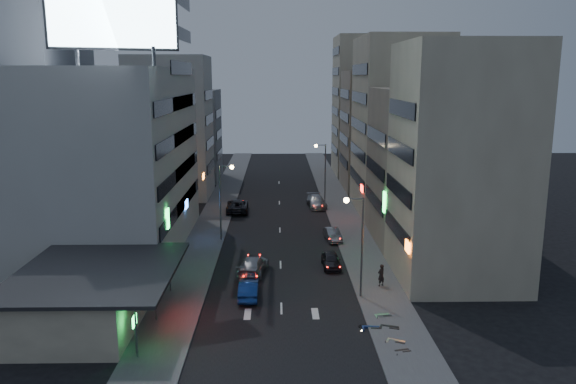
{
  "coord_description": "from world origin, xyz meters",
  "views": [
    {
      "loc": [
        -0.26,
        -35.7,
        17.23
      ],
      "look_at": [
        0.76,
        17.63,
        6.16
      ],
      "focal_mm": 35.0,
      "sensor_mm": 36.0,
      "label": 1
    }
  ],
  "objects_px": {
    "parked_car_right_mid": "(333,235)",
    "scooter_silver_b": "(390,307)",
    "parked_car_right_far": "(316,202)",
    "scooter_black_a": "(409,341)",
    "scooter_silver_a": "(406,334)",
    "parked_car_right_near": "(331,260)",
    "person": "(381,275)",
    "scooter_black_b": "(400,319)",
    "road_car_silver": "(253,265)",
    "parked_car_left": "(237,206)",
    "road_car_blue": "(249,289)",
    "scooter_blue": "(380,319)"
  },
  "relations": [
    {
      "from": "scooter_blue",
      "to": "scooter_black_b",
      "type": "xyz_separation_m",
      "value": [
        1.37,
        -0.12,
        0.03
      ]
    },
    {
      "from": "parked_car_right_far",
      "to": "scooter_silver_b",
      "type": "distance_m",
      "value": 34.7
    },
    {
      "from": "parked_car_right_near",
      "to": "person",
      "type": "xyz_separation_m",
      "value": [
        3.67,
        -5.04,
        0.38
      ]
    },
    {
      "from": "scooter_silver_a",
      "to": "scooter_blue",
      "type": "bearing_deg",
      "value": 54.68
    },
    {
      "from": "parked_car_right_mid",
      "to": "scooter_silver_a",
      "type": "distance_m",
      "value": 23.66
    },
    {
      "from": "road_car_silver",
      "to": "road_car_blue",
      "type": "bearing_deg",
      "value": 97.75
    },
    {
      "from": "parked_car_right_far",
      "to": "road_car_blue",
      "type": "relative_size",
      "value": 1.25
    },
    {
      "from": "road_car_blue",
      "to": "scooter_silver_b",
      "type": "distance_m",
      "value": 11.11
    },
    {
      "from": "road_car_blue",
      "to": "scooter_silver_b",
      "type": "relative_size",
      "value": 2.48
    },
    {
      "from": "parked_car_left",
      "to": "road_car_blue",
      "type": "distance_m",
      "value": 28.73
    },
    {
      "from": "parked_car_right_near",
      "to": "scooter_black_b",
      "type": "distance_m",
      "value": 13.27
    },
    {
      "from": "parked_car_left",
      "to": "person",
      "type": "xyz_separation_m",
      "value": [
        13.74,
        -26.6,
        0.24
      ]
    },
    {
      "from": "parked_car_left",
      "to": "road_car_silver",
      "type": "xyz_separation_m",
      "value": [
        2.97,
        -23.16,
        -0.05
      ]
    },
    {
      "from": "road_car_blue",
      "to": "scooter_silver_a",
      "type": "xyz_separation_m",
      "value": [
        10.72,
        -7.94,
        -0.05
      ]
    },
    {
      "from": "scooter_silver_a",
      "to": "road_car_silver",
      "type": "bearing_deg",
      "value": 63.42
    },
    {
      "from": "scooter_black_a",
      "to": "road_car_blue",
      "type": "bearing_deg",
      "value": 37.07
    },
    {
      "from": "parked_car_right_far",
      "to": "scooter_black_a",
      "type": "height_order",
      "value": "parked_car_right_far"
    },
    {
      "from": "parked_car_right_far",
      "to": "parked_car_right_mid",
      "type": "bearing_deg",
      "value": -93.19
    },
    {
      "from": "parked_car_right_far",
      "to": "scooter_black_a",
      "type": "xyz_separation_m",
      "value": [
        3.15,
        -39.92,
        -0.16
      ]
    },
    {
      "from": "parked_car_right_far",
      "to": "scooter_silver_a",
      "type": "bearing_deg",
      "value": -90.9
    },
    {
      "from": "parked_car_right_mid",
      "to": "scooter_silver_b",
      "type": "distance_m",
      "value": 19.28
    },
    {
      "from": "parked_car_right_mid",
      "to": "person",
      "type": "height_order",
      "value": "person"
    },
    {
      "from": "road_car_silver",
      "to": "scooter_blue",
      "type": "bearing_deg",
      "value": 138.82
    },
    {
      "from": "parked_car_right_near",
      "to": "parked_car_right_far",
      "type": "relative_size",
      "value": 0.74
    },
    {
      "from": "scooter_black_a",
      "to": "scooter_silver_b",
      "type": "height_order",
      "value": "scooter_silver_b"
    },
    {
      "from": "road_car_silver",
      "to": "scooter_black_a",
      "type": "height_order",
      "value": "road_car_silver"
    },
    {
      "from": "parked_car_left",
      "to": "road_car_blue",
      "type": "bearing_deg",
      "value": 93.6
    },
    {
      "from": "parked_car_left",
      "to": "parked_car_right_far",
      "type": "bearing_deg",
      "value": -168.96
    },
    {
      "from": "road_car_silver",
      "to": "scooter_black_a",
      "type": "bearing_deg",
      "value": 135.12
    },
    {
      "from": "scooter_black_a",
      "to": "scooter_black_b",
      "type": "relative_size",
      "value": 0.86
    },
    {
      "from": "scooter_silver_b",
      "to": "parked_car_right_near",
      "type": "bearing_deg",
      "value": 11.61
    },
    {
      "from": "parked_car_right_mid",
      "to": "road_car_blue",
      "type": "distance_m",
      "value": 17.6
    },
    {
      "from": "parked_car_right_mid",
      "to": "road_car_silver",
      "type": "xyz_separation_m",
      "value": [
        -8.07,
        -10.16,
        0.13
      ]
    },
    {
      "from": "parked_car_right_near",
      "to": "scooter_silver_b",
      "type": "bearing_deg",
      "value": -73.7
    },
    {
      "from": "parked_car_left",
      "to": "parked_car_right_near",
      "type": "bearing_deg",
      "value": 112.89
    },
    {
      "from": "parked_car_right_near",
      "to": "person",
      "type": "distance_m",
      "value": 6.25
    },
    {
      "from": "scooter_black_b",
      "to": "parked_car_right_near",
      "type": "bearing_deg",
      "value": 33.4
    },
    {
      "from": "parked_car_left",
      "to": "scooter_black_b",
      "type": "xyz_separation_m",
      "value": [
        13.65,
        -34.34,
        -0.11
      ]
    },
    {
      "from": "person",
      "to": "scooter_silver_b",
      "type": "height_order",
      "value": "person"
    },
    {
      "from": "scooter_silver_a",
      "to": "scooter_black_b",
      "type": "xyz_separation_m",
      "value": [
        0.05,
        2.18,
        0.05
      ]
    },
    {
      "from": "parked_car_right_near",
      "to": "person",
      "type": "height_order",
      "value": "person"
    },
    {
      "from": "road_car_blue",
      "to": "scooter_black_b",
      "type": "distance_m",
      "value": 12.22
    },
    {
      "from": "parked_car_left",
      "to": "scooter_black_a",
      "type": "distance_m",
      "value": 39.86
    },
    {
      "from": "parked_car_right_near",
      "to": "road_car_silver",
      "type": "xyz_separation_m",
      "value": [
        -7.1,
        -1.6,
        0.1
      ]
    },
    {
      "from": "scooter_silver_b",
      "to": "scooter_black_b",
      "type": "bearing_deg",
      "value": -179.43
    },
    {
      "from": "road_car_silver",
      "to": "person",
      "type": "distance_m",
      "value": 11.31
    },
    {
      "from": "parked_car_right_near",
      "to": "parked_car_right_far",
      "type": "bearing_deg",
      "value": 88.04
    },
    {
      "from": "scooter_blue",
      "to": "parked_car_right_mid",
      "type": "bearing_deg",
      "value": 8.67
    },
    {
      "from": "scooter_black_b",
      "to": "road_car_silver",
      "type": "bearing_deg",
      "value": 61.44
    },
    {
      "from": "scooter_black_a",
      "to": "scooter_blue",
      "type": "bearing_deg",
      "value": 7.87
    }
  ]
}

